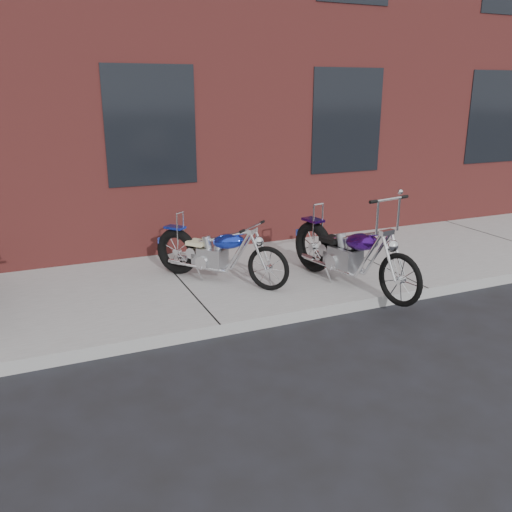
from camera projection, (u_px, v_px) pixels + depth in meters
name	position (u px, v px, depth m)	size (l,w,h in m)	color
ground	(221.00, 337.00, 6.25)	(120.00, 120.00, 0.00)	#22232A
sidewalk	(184.00, 289.00, 7.54)	(22.00, 3.00, 0.15)	gray
building_brick	(96.00, 30.00, 12.09)	(22.00, 10.00, 8.00)	maroon
chopper_purple	(350.00, 256.00, 7.33)	(0.70, 2.34, 1.32)	black
chopper_blue	(217.00, 255.00, 7.52)	(1.41, 1.71, 0.92)	black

